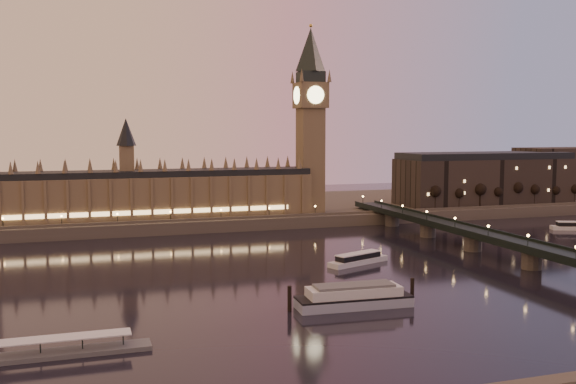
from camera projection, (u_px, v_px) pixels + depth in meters
name	position (u px, v px, depth m)	size (l,w,h in m)	color
ground	(283.00, 275.00, 230.93)	(700.00, 700.00, 0.00)	black
far_embankment	(250.00, 209.00, 396.09)	(560.00, 130.00, 6.00)	#423D35
palace_of_westminster	(139.00, 189.00, 331.18)	(180.00, 26.62, 52.00)	brown
big_ben	(311.00, 108.00, 355.80)	(17.68, 17.68, 104.00)	brown
westminster_bridge	(500.00, 246.00, 258.37)	(13.20, 260.00, 15.30)	black
city_block	(511.00, 176.00, 412.32)	(155.00, 45.00, 34.00)	black
bare_tree_0	(437.00, 193.00, 371.79)	(6.23, 6.23, 12.66)	black
bare_tree_1	(458.00, 192.00, 376.00)	(6.23, 6.23, 12.66)	black
bare_tree_2	(478.00, 192.00, 380.22)	(6.23, 6.23, 12.66)	black
bare_tree_3	(498.00, 191.00, 384.43)	(6.23, 6.23, 12.66)	black
bare_tree_4	(517.00, 190.00, 388.64)	(6.23, 6.23, 12.66)	black
bare_tree_5	(536.00, 190.00, 392.86)	(6.23, 6.23, 12.66)	black
bare_tree_6	(555.00, 189.00, 397.07)	(6.23, 6.23, 12.66)	black
bare_tree_7	(573.00, 188.00, 401.28)	(6.23, 6.23, 12.66)	black
cruise_boat_a	(358.00, 259.00, 249.71)	(27.86, 16.02, 4.42)	silver
cruise_boat_b	(575.00, 226.00, 334.89)	(24.23, 14.34, 4.38)	silver
moored_barge	(354.00, 297.00, 189.08)	(39.82, 11.44, 7.31)	#919DB9
pontoon_pier	(65.00, 350.00, 148.90)	(38.83, 6.47, 10.36)	#595B5E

